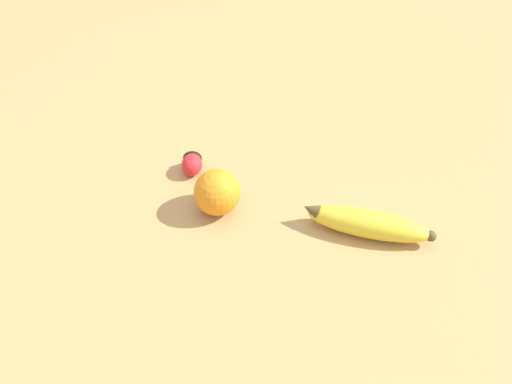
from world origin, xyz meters
TOP-DOWN VIEW (x-y plane):
  - ground_plane at (0.00, 0.00)m, footprint 3.00×3.00m
  - banana at (0.20, -0.01)m, footprint 0.16×0.15m
  - orange at (0.04, -0.17)m, footprint 0.07×0.07m
  - strawberry at (-0.06, -0.16)m, footprint 0.06×0.05m

SIDE VIEW (x-z plane):
  - ground_plane at x=0.00m, z-range 0.00..0.00m
  - strawberry at x=-0.06m, z-range 0.00..0.03m
  - banana at x=0.20m, z-range 0.00..0.04m
  - orange at x=0.04m, z-range 0.00..0.07m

